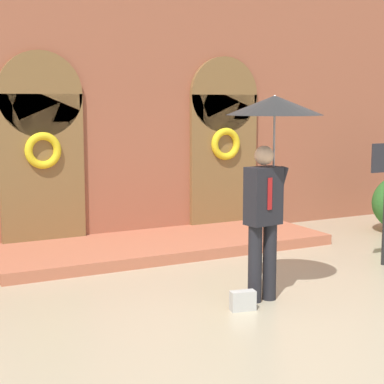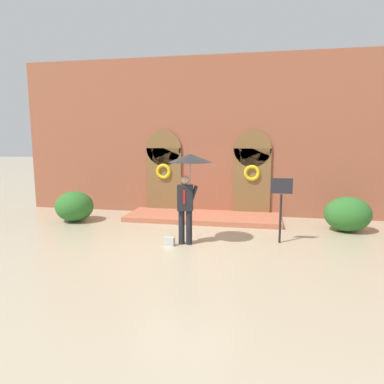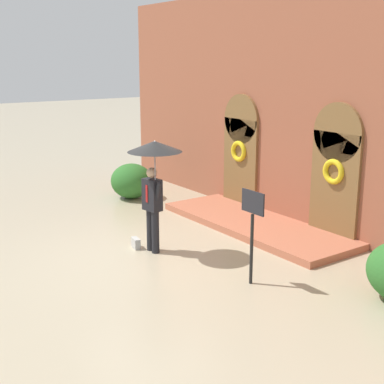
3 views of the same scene
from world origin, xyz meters
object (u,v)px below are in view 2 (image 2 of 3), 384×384
(handbag, at_px, (169,241))
(shrub_right, at_px, (348,214))
(person_with_umbrella, at_px, (189,171))
(sign_post, at_px, (281,199))
(shrub_left, at_px, (74,206))

(handbag, bearing_deg, shrub_right, 36.55)
(person_with_umbrella, bearing_deg, sign_post, 14.14)
(handbag, bearing_deg, person_with_umbrella, 33.27)
(person_with_umbrella, xyz_separation_m, handbag, (-0.48, -0.20, -1.80))
(person_with_umbrella, height_order, handbag, person_with_umbrella)
(person_with_umbrella, bearing_deg, handbag, -157.42)
(person_with_umbrella, bearing_deg, shrub_right, 26.20)
(handbag, height_order, sign_post, sign_post)
(handbag, distance_m, sign_post, 3.10)
(handbag, bearing_deg, sign_post, 26.33)
(handbag, xyz_separation_m, shrub_left, (-3.78, 1.99, 0.39))
(handbag, relative_size, shrub_right, 0.21)
(handbag, distance_m, shrub_right, 5.41)
(person_with_umbrella, distance_m, shrub_right, 5.07)
(shrub_left, bearing_deg, shrub_right, 2.39)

